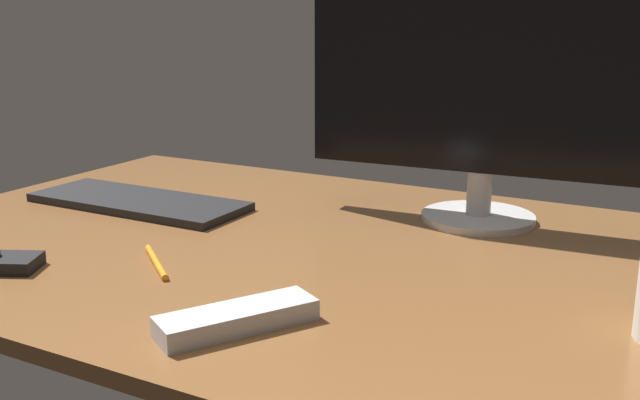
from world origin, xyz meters
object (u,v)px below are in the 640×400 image
at_px(monitor, 487,59).
at_px(keyboard, 138,202).
at_px(tv_remote, 237,318).
at_px(pen, 156,262).

bearing_deg(monitor, keyboard, -164.61).
relative_size(monitor, tv_remote, 3.26).
bearing_deg(monitor, tv_remote, -104.63).
height_order(tv_remote, pen, tv_remote).
bearing_deg(tv_remote, pen, 92.05).
bearing_deg(pen, monitor, 92.28).
xyz_separation_m(monitor, pen, (-0.31, -0.41, -0.25)).
distance_m(monitor, pen, 0.57).
bearing_deg(monitor, pen, -130.88).
xyz_separation_m(monitor, keyboard, (-0.54, -0.19, -0.25)).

